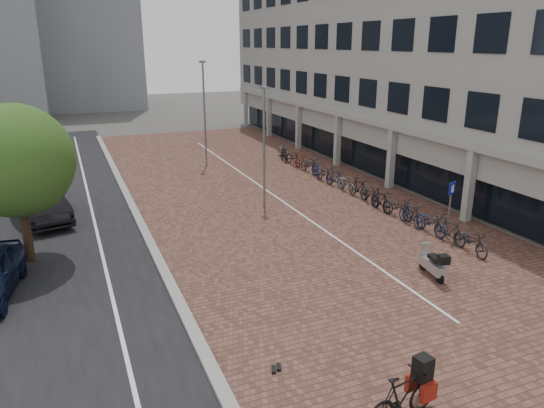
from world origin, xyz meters
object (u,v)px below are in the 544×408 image
(hero_bike, at_px, (403,397))
(parking_sign, at_px, (450,201))
(scooter_front, at_px, (432,263))
(car_dark, at_px, (39,202))

(hero_bike, xyz_separation_m, parking_sign, (8.31, 8.24, 1.01))
(hero_bike, distance_m, scooter_front, 7.64)
(hero_bike, height_order, parking_sign, parking_sign)
(scooter_front, distance_m, parking_sign, 4.22)
(scooter_front, bearing_deg, hero_bike, -124.81)
(car_dark, xyz_separation_m, hero_bike, (7.45, -17.31, -0.23))
(parking_sign, bearing_deg, car_dark, 127.41)
(hero_bike, xyz_separation_m, scooter_front, (5.29, 5.51, -0.08))
(car_dark, bearing_deg, hero_bike, -79.84)
(parking_sign, bearing_deg, scooter_front, -160.54)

